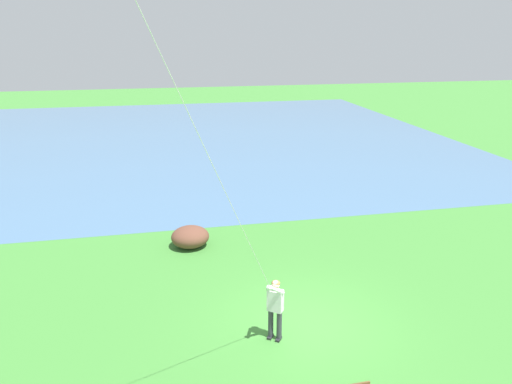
% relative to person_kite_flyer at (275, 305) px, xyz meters
% --- Properties ---
extents(ground_plane, '(120.00, 120.00, 0.00)m').
position_rel_person_kite_flyer_xyz_m(ground_plane, '(0.48, -1.09, -1.05)').
color(ground_plane, '#3D7F33').
extents(lake_water, '(36.00, 44.00, 0.01)m').
position_rel_person_kite_flyer_xyz_m(lake_water, '(25.88, 2.91, -1.04)').
color(lake_water, '#476B8E').
rests_on(lake_water, ground).
extents(person_kite_flyer, '(0.62, 0.55, 1.83)m').
position_rel_person_kite_flyer_xyz_m(person_kite_flyer, '(0.00, 0.00, 0.00)').
color(person_kite_flyer, '#232328').
rests_on(person_kite_flyer, ground).
extents(lakeside_shrub, '(1.33, 1.43, 0.79)m').
position_rel_person_kite_flyer_xyz_m(lakeside_shrub, '(6.21, 1.75, -0.65)').
color(lakeside_shrub, brown).
rests_on(lakeside_shrub, ground).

